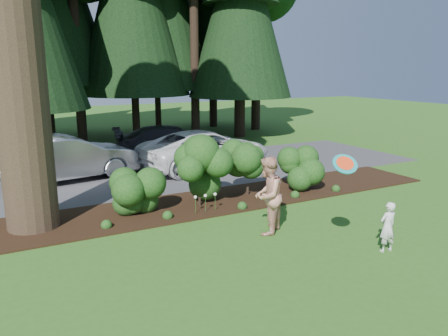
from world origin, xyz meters
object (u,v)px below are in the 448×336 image
Objects in this scene: child at (388,227)px; car_silver_wagon at (68,158)px; car_dark_suv at (173,143)px; adult at (267,196)px; car_white_suv at (206,149)px; frisbee at (345,164)px.

car_silver_wagon is at bearing -59.22° from child.
adult is (-1.22, -9.28, 0.19)m from car_dark_suv.
frisbee is (-1.36, -9.21, 1.32)m from car_white_suv.
car_silver_wagon is 10.99m from child.
car_white_suv is 2.25m from car_dark_suv.
car_dark_suv is (4.64, 1.71, -0.07)m from car_silver_wagon.
frisbee is at bearing 0.99° from child.
car_white_suv is (5.18, -0.47, -0.05)m from car_silver_wagon.
car_white_suv is at bearing -87.38° from child.
car_silver_wagon is 10.48m from frisbee.
car_dark_suv is 11.45m from child.
car_white_suv is at bearing 81.57° from frisbee.
car_white_suv is 1.07× the size of car_dark_suv.
child is (-0.05, -9.25, -0.22)m from car_white_suv.
car_silver_wagon reaches higher than child.
car_silver_wagon is 8.67× the size of frisbee.
frisbee reaches higher than car_white_suv.
child is 2.01× the size of frisbee.
car_white_suv is at bearing -104.27° from car_silver_wagon.
adult is 2.44m from frisbee.
car_dark_suv is 2.66× the size of adult.
child is at bearing -1.95° from frisbee.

